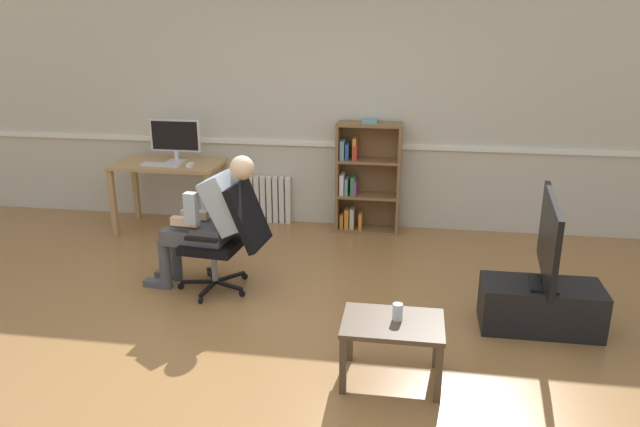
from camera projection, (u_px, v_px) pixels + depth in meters
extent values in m
plane|color=olive|center=(283.00, 337.00, 4.54)|extent=(18.00, 18.00, 0.00)
cube|color=beige|center=(332.00, 104.00, 6.59)|extent=(12.00, 0.10, 2.70)
cube|color=white|center=(331.00, 144.00, 6.67)|extent=(12.00, 0.03, 0.05)
cube|color=tan|center=(113.00, 203.00, 6.51)|extent=(0.06, 0.06, 0.72)
cube|color=tan|center=(210.00, 208.00, 6.35)|extent=(0.06, 0.06, 0.72)
cube|color=tan|center=(226.00, 193.00, 6.87)|extent=(0.06, 0.06, 0.72)
cube|color=tan|center=(136.00, 189.00, 7.03)|extent=(0.06, 0.06, 0.72)
cube|color=tan|center=(168.00, 164.00, 6.57)|extent=(1.16, 0.63, 0.04)
cube|color=silver|center=(176.00, 161.00, 6.61)|extent=(0.18, 0.14, 0.01)
cube|color=silver|center=(177.00, 156.00, 6.61)|extent=(0.04, 0.02, 0.10)
cube|color=silver|center=(175.00, 135.00, 6.54)|extent=(0.56, 0.02, 0.34)
cube|color=black|center=(175.00, 136.00, 6.53)|extent=(0.51, 0.00, 0.31)
cube|color=silver|center=(161.00, 165.00, 6.43)|extent=(0.42, 0.12, 0.02)
cube|color=white|center=(190.00, 165.00, 6.40)|extent=(0.06, 0.10, 0.03)
cube|color=brown|center=(338.00, 177.00, 6.60)|extent=(0.03, 0.28, 1.20)
cube|color=brown|center=(399.00, 179.00, 6.51)|extent=(0.03, 0.28, 1.20)
cube|color=brown|center=(369.00, 175.00, 6.68)|extent=(0.65, 0.02, 1.20)
cube|color=brown|center=(367.00, 229.00, 6.74)|extent=(0.62, 0.28, 0.03)
cube|color=brown|center=(368.00, 196.00, 6.62)|extent=(0.62, 0.28, 0.03)
cube|color=brown|center=(369.00, 161.00, 6.49)|extent=(0.62, 0.28, 0.03)
cube|color=brown|center=(370.00, 124.00, 6.37)|extent=(0.62, 0.28, 0.03)
cube|color=orange|center=(342.00, 220.00, 6.76)|extent=(0.04, 0.19, 0.16)
cube|color=white|center=(342.00, 184.00, 6.60)|extent=(0.05, 0.19, 0.22)
cube|color=#6699A3|center=(343.00, 149.00, 6.48)|extent=(0.05, 0.19, 0.21)
cube|color=orange|center=(347.00, 217.00, 6.74)|extent=(0.05, 0.19, 0.22)
cube|color=#6699A3|center=(347.00, 186.00, 6.60)|extent=(0.03, 0.19, 0.18)
cube|color=#2D519E|center=(348.00, 151.00, 6.49)|extent=(0.04, 0.19, 0.17)
cube|color=beige|center=(352.00, 217.00, 6.73)|extent=(0.05, 0.19, 0.23)
cube|color=#38844C|center=(353.00, 185.00, 6.59)|extent=(0.05, 0.19, 0.20)
cube|color=orange|center=(355.00, 148.00, 6.47)|extent=(0.04, 0.19, 0.23)
cube|color=orange|center=(361.00, 220.00, 6.70)|extent=(0.03, 0.19, 0.18)
cube|color=#89428E|center=(355.00, 187.00, 6.59)|extent=(0.03, 0.19, 0.16)
cube|color=red|center=(356.00, 152.00, 6.47)|extent=(0.04, 0.19, 0.16)
cube|color=#6699A3|center=(370.00, 121.00, 6.39)|extent=(0.16, 0.22, 0.02)
cube|color=white|center=(233.00, 198.00, 7.00)|extent=(0.06, 0.08, 0.54)
cube|color=white|center=(239.00, 198.00, 6.99)|extent=(0.06, 0.08, 0.54)
cube|color=white|center=(245.00, 198.00, 6.98)|extent=(0.06, 0.08, 0.54)
cube|color=white|center=(251.00, 199.00, 6.97)|extent=(0.06, 0.08, 0.54)
cube|color=white|center=(257.00, 199.00, 6.96)|extent=(0.06, 0.08, 0.54)
cube|color=white|center=(263.00, 199.00, 6.95)|extent=(0.06, 0.08, 0.54)
cube|color=white|center=(270.00, 199.00, 6.94)|extent=(0.06, 0.08, 0.54)
cube|color=white|center=(276.00, 200.00, 6.92)|extent=(0.06, 0.08, 0.54)
cube|color=white|center=(282.00, 200.00, 6.91)|extent=(0.06, 0.08, 0.54)
cube|color=white|center=(288.00, 200.00, 6.90)|extent=(0.06, 0.08, 0.54)
cube|color=black|center=(208.00, 289.00, 5.18)|extent=(0.07, 0.30, 0.02)
cylinder|color=black|center=(201.00, 300.00, 5.05)|extent=(0.03, 0.06, 0.06)
cube|color=black|center=(228.00, 285.00, 5.24)|extent=(0.29, 0.15, 0.02)
cylinder|color=black|center=(242.00, 294.00, 5.17)|extent=(0.06, 0.04, 0.06)
cube|color=black|center=(230.00, 277.00, 5.40)|extent=(0.23, 0.25, 0.02)
cylinder|color=black|center=(245.00, 276.00, 5.51)|extent=(0.05, 0.06, 0.06)
cube|color=black|center=(212.00, 275.00, 5.45)|extent=(0.18, 0.28, 0.02)
cylinder|color=black|center=(209.00, 272.00, 5.59)|extent=(0.05, 0.06, 0.06)
cube|color=black|center=(198.00, 282.00, 5.31)|extent=(0.30, 0.10, 0.02)
cylinder|color=black|center=(181.00, 286.00, 5.31)|extent=(0.06, 0.03, 0.06)
cylinder|color=gray|center=(214.00, 265.00, 5.26)|extent=(0.05, 0.05, 0.30)
cube|color=black|center=(213.00, 245.00, 5.20)|extent=(0.50, 0.50, 0.07)
cube|color=black|center=(248.00, 215.00, 5.03)|extent=(0.31, 0.46, 0.54)
cube|color=black|center=(226.00, 219.00, 5.39)|extent=(0.28, 0.07, 0.03)
cube|color=black|center=(201.00, 240.00, 4.91)|extent=(0.28, 0.07, 0.03)
cube|color=#4C4C51|center=(212.00, 233.00, 5.17)|extent=(0.29, 0.36, 0.14)
cube|color=#A3B2C1|center=(227.00, 202.00, 5.05)|extent=(0.42, 0.38, 0.52)
sphere|color=beige|center=(242.00, 168.00, 4.91)|extent=(0.20, 0.20, 0.20)
cube|color=white|center=(182.00, 219.00, 5.21)|extent=(0.15, 0.05, 0.02)
cube|color=#4C4C51|center=(195.00, 230.00, 5.32)|extent=(0.43, 0.17, 0.13)
cylinder|color=#4C4C51|center=(176.00, 255.00, 5.45)|extent=(0.10, 0.10, 0.46)
cube|color=#4C4C51|center=(168.00, 274.00, 5.54)|extent=(0.23, 0.11, 0.06)
cube|color=#4C4C51|center=(185.00, 238.00, 5.14)|extent=(0.43, 0.17, 0.13)
cylinder|color=#4C4C51|center=(165.00, 264.00, 5.27)|extent=(0.10, 0.10, 0.46)
cube|color=#4C4C51|center=(157.00, 283.00, 5.36)|extent=(0.23, 0.11, 0.06)
cube|color=#A3B2C1|center=(208.00, 197.00, 5.26)|extent=(0.11, 0.09, 0.26)
cube|color=beige|center=(195.00, 214.00, 5.27)|extent=(0.25, 0.09, 0.07)
cube|color=#A3B2C1|center=(191.00, 208.00, 4.96)|extent=(0.11, 0.09, 0.26)
cube|color=beige|center=(185.00, 221.00, 5.09)|extent=(0.25, 0.09, 0.07)
cube|color=black|center=(540.00, 306.00, 4.61)|extent=(0.89, 0.42, 0.36)
cube|color=black|center=(543.00, 284.00, 4.55)|extent=(0.23, 0.34, 0.02)
cylinder|color=black|center=(544.00, 279.00, 4.54)|extent=(0.04, 0.04, 0.05)
cube|color=black|center=(549.00, 238.00, 4.44)|extent=(0.14, 1.02, 0.60)
cube|color=white|center=(552.00, 239.00, 4.43)|extent=(0.10, 0.95, 0.55)
cube|color=#4C3D2D|center=(343.00, 366.00, 3.81)|extent=(0.04, 0.04, 0.39)
cube|color=#4C3D2D|center=(438.00, 374.00, 3.73)|extent=(0.04, 0.04, 0.39)
cube|color=#4C3D2D|center=(437.00, 341.00, 4.10)|extent=(0.04, 0.04, 0.39)
cube|color=#4C3D2D|center=(350.00, 334.00, 4.19)|extent=(0.04, 0.04, 0.39)
cube|color=#4C3D2D|center=(393.00, 324.00, 3.89)|extent=(0.65, 0.46, 0.03)
cylinder|color=silver|center=(398.00, 312.00, 3.89)|extent=(0.07, 0.07, 0.11)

